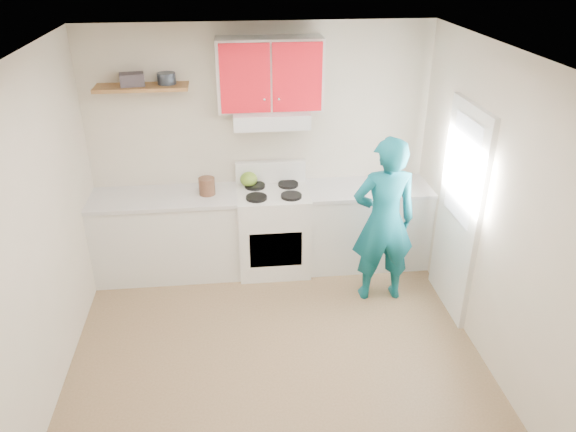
{
  "coord_description": "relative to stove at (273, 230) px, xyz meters",
  "views": [
    {
      "loc": [
        -0.32,
        -3.7,
        3.32
      ],
      "look_at": [
        0.15,
        0.55,
        1.15
      ],
      "focal_mm": 34.35,
      "sensor_mm": 36.0,
      "label": 1
    }
  ],
  "objects": [
    {
      "name": "floor",
      "position": [
        -0.1,
        -1.57,
        -0.46
      ],
      "size": [
        3.8,
        3.8,
        0.0
      ],
      "primitive_type": "plane",
      "color": "brown",
      "rests_on": "ground"
    },
    {
      "name": "ceiling",
      "position": [
        -0.1,
        -1.57,
        2.14
      ],
      "size": [
        3.6,
        3.8,
        0.04
      ],
      "primitive_type": "cube",
      "color": "white",
      "rests_on": "floor"
    },
    {
      "name": "back_wall",
      "position": [
        -0.1,
        0.32,
        0.84
      ],
      "size": [
        3.6,
        0.04,
        2.6
      ],
      "primitive_type": "cube",
      "color": "beige",
      "rests_on": "floor"
    },
    {
      "name": "front_wall",
      "position": [
        -0.1,
        -3.47,
        0.84
      ],
      "size": [
        3.6,
        0.04,
        2.6
      ],
      "primitive_type": "cube",
      "color": "beige",
      "rests_on": "floor"
    },
    {
      "name": "left_wall",
      "position": [
        -1.9,
        -1.57,
        0.84
      ],
      "size": [
        0.04,
        3.8,
        2.6
      ],
      "primitive_type": "cube",
      "color": "beige",
      "rests_on": "floor"
    },
    {
      "name": "right_wall",
      "position": [
        1.7,
        -1.57,
        0.84
      ],
      "size": [
        0.04,
        3.8,
        2.6
      ],
      "primitive_type": "cube",
      "color": "beige",
      "rests_on": "floor"
    },
    {
      "name": "door",
      "position": [
        1.68,
        -0.88,
        0.56
      ],
      "size": [
        0.05,
        0.85,
        2.05
      ],
      "primitive_type": "cube",
      "color": "white",
      "rests_on": "floor"
    },
    {
      "name": "door_glass",
      "position": [
        1.65,
        -0.88,
        0.99
      ],
      "size": [
        0.01,
        0.55,
        0.95
      ],
      "primitive_type": "cube",
      "color": "white",
      "rests_on": "door"
    },
    {
      "name": "counter_left",
      "position": [
        -1.14,
        0.02,
        -0.01
      ],
      "size": [
        1.52,
        0.6,
        0.9
      ],
      "primitive_type": "cube",
      "color": "silver",
      "rests_on": "floor"
    },
    {
      "name": "counter_right",
      "position": [
        1.04,
        0.02,
        -0.01
      ],
      "size": [
        1.32,
        0.6,
        0.9
      ],
      "primitive_type": "cube",
      "color": "silver",
      "rests_on": "floor"
    },
    {
      "name": "stove",
      "position": [
        0.0,
        0.0,
        0.0
      ],
      "size": [
        0.76,
        0.65,
        0.92
      ],
      "primitive_type": "cube",
      "color": "white",
      "rests_on": "floor"
    },
    {
      "name": "range_hood",
      "position": [
        0.0,
        0.1,
        1.24
      ],
      "size": [
        0.76,
        0.44,
        0.15
      ],
      "primitive_type": "cube",
      "color": "silver",
      "rests_on": "back_wall"
    },
    {
      "name": "upper_cabinets",
      "position": [
        0.0,
        0.16,
        1.66
      ],
      "size": [
        1.02,
        0.33,
        0.7
      ],
      "primitive_type": "cube",
      "color": "red",
      "rests_on": "back_wall"
    },
    {
      "name": "shelf",
      "position": [
        -1.25,
        0.18,
        1.56
      ],
      "size": [
        0.9,
        0.3,
        0.04
      ],
      "primitive_type": "cube",
      "color": "brown",
      "rests_on": "back_wall"
    },
    {
      "name": "books",
      "position": [
        -1.33,
        0.18,
        1.64
      ],
      "size": [
        0.25,
        0.2,
        0.12
      ],
      "primitive_type": "cube",
      "rotation": [
        0.0,
        0.0,
        0.17
      ],
      "color": "#3E373E",
      "rests_on": "shelf"
    },
    {
      "name": "tin",
      "position": [
        -1.01,
        0.21,
        1.63
      ],
      "size": [
        0.18,
        0.18,
        0.11
      ],
      "primitive_type": "cylinder",
      "rotation": [
        0.0,
        0.0,
        0.03
      ],
      "color": "#333D4C",
      "rests_on": "shelf"
    },
    {
      "name": "kettle",
      "position": [
        -0.24,
        0.19,
        0.54
      ],
      "size": [
        0.2,
        0.2,
        0.16
      ],
      "primitive_type": "ellipsoid",
      "rotation": [
        0.0,
        0.0,
        0.06
      ],
      "color": "olive",
      "rests_on": "stove"
    },
    {
      "name": "crock",
      "position": [
        -0.68,
        0.02,
        0.54
      ],
      "size": [
        0.17,
        0.17,
        0.2
      ],
      "primitive_type": "cylinder",
      "rotation": [
        0.0,
        0.0,
        0.01
      ],
      "color": "#4E3122",
      "rests_on": "counter_left"
    },
    {
      "name": "cutting_board",
      "position": [
        0.64,
        -0.09,
        0.45
      ],
      "size": [
        0.3,
        0.25,
        0.02
      ],
      "primitive_type": "cube",
      "rotation": [
        0.0,
        0.0,
        -0.2
      ],
      "color": "olive",
      "rests_on": "counter_right"
    },
    {
      "name": "silicone_mat",
      "position": [
        1.45,
        -0.02,
        0.44
      ],
      "size": [
        0.37,
        0.33,
        0.01
      ],
      "primitive_type": "cube",
      "rotation": [
        0.0,
        0.0,
        0.28
      ],
      "color": "red",
      "rests_on": "counter_right"
    },
    {
      "name": "person",
      "position": [
        1.03,
        -0.67,
        0.4
      ],
      "size": [
        0.63,
        0.41,
        1.72
      ],
      "primitive_type": "imported",
      "rotation": [
        0.0,
        0.0,
        3.14
      ],
      "color": "#0C5C6C",
      "rests_on": "floor"
    }
  ]
}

